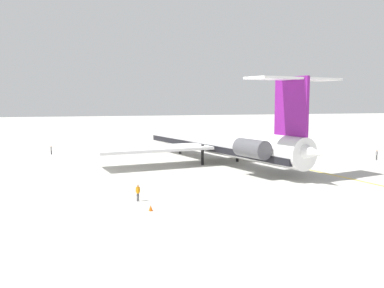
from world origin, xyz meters
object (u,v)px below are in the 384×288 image
(main_jetliner, at_px, (220,141))
(ground_crew_near_tail, at_px, (138,191))
(ground_crew_starboard, at_px, (51,149))
(safety_cone_wingtip, at_px, (151,208))
(ground_crew_near_nose, at_px, (377,154))
(ground_crew_portside, at_px, (240,138))

(main_jetliner, bearing_deg, ground_crew_near_tail, 128.16)
(ground_crew_starboard, xyz_separation_m, safety_cone_wingtip, (-43.53, -11.43, -0.76))
(ground_crew_starboard, bearing_deg, safety_cone_wingtip, -40.77)
(ground_crew_near_nose, xyz_separation_m, ground_crew_near_tail, (-18.10, 42.34, -0.01))
(main_jetliner, relative_size, ground_crew_starboard, 26.85)
(ground_crew_near_nose, height_order, ground_crew_portside, ground_crew_portside)
(ground_crew_starboard, distance_m, safety_cone_wingtip, 45.02)
(ground_crew_portside, distance_m, ground_crew_starboard, 42.28)
(main_jetliner, distance_m, ground_crew_near_nose, 26.68)
(main_jetliner, bearing_deg, ground_crew_portside, -42.46)
(ground_crew_near_nose, relative_size, ground_crew_portside, 0.96)
(ground_crew_portside, distance_m, safety_cone_wingtip, 61.38)
(ground_crew_near_tail, distance_m, ground_crew_starboard, 41.06)
(main_jetliner, height_order, ground_crew_near_tail, main_jetliner)
(ground_crew_near_nose, distance_m, ground_crew_portside, 33.98)
(main_jetliner, bearing_deg, ground_crew_starboard, 40.91)
(ground_crew_near_tail, bearing_deg, ground_crew_portside, 152.31)
(main_jetliner, xyz_separation_m, ground_crew_near_tail, (-21.85, 16.04, -2.46))
(ground_crew_near_tail, relative_size, safety_cone_wingtip, 3.13)
(main_jetliner, relative_size, ground_crew_near_tail, 25.50)
(main_jetliner, relative_size, ground_crew_near_nose, 25.19)
(ground_crew_starboard, bearing_deg, ground_crew_near_nose, 12.46)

